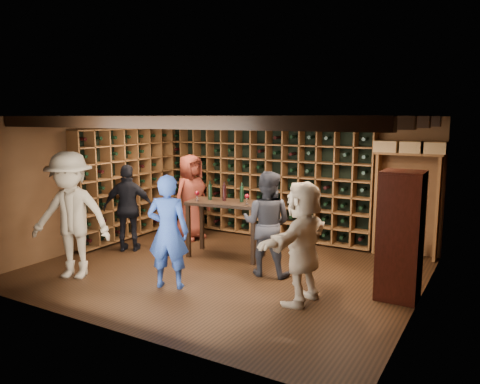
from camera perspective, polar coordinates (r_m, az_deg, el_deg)
The scene contains 13 objects.
ground at distance 7.77m, azimuth -2.04°, elevation -9.54°, with size 6.00×6.00×0.00m, color black.
room_shell at distance 7.41m, azimuth -1.93°, elevation 8.60°, with size 6.00×6.00×6.00m.
wine_rack_back at distance 9.74m, azimuth 2.57°, elevation 1.23°, with size 4.65×0.30×2.20m.
wine_rack_left at distance 9.86m, azimuth -13.57°, elevation 1.07°, with size 0.30×2.65×2.20m.
crate_shelf at distance 8.74m, azimuth 19.90°, elevation 2.54°, with size 1.20×0.32×2.07m.
display_cabinet at distance 6.75m, azimuth 18.91°, elevation -5.36°, with size 0.55×0.50×1.75m.
man_blue_shirt at distance 6.90m, azimuth -8.76°, elevation -4.81°, with size 0.61×0.40×1.68m, color navy.
man_grey_suit at distance 7.38m, azimuth 3.29°, elevation -3.86°, with size 0.81×0.63×1.66m, color black.
guest_red_floral at distance 9.59m, azimuth -5.99°, elevation -0.63°, with size 0.85×0.55×1.74m, color maroon.
guest_woman_black at distance 8.94m, azimuth -13.40°, elevation -1.93°, with size 0.95×0.40×1.62m, color black.
guest_khaki at distance 7.68m, azimuth -19.91°, elevation -2.70°, with size 1.27×0.73×1.97m, color gray.
guest_beige at distance 6.33m, azimuth 7.62°, elevation -6.11°, with size 1.54×0.49×1.67m, color tan.
tasting_table at distance 8.32m, azimuth -1.74°, elevation -2.04°, with size 1.43×0.87×1.29m.
Camera 1 is at (3.91, -6.24, 2.49)m, focal length 35.00 mm.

